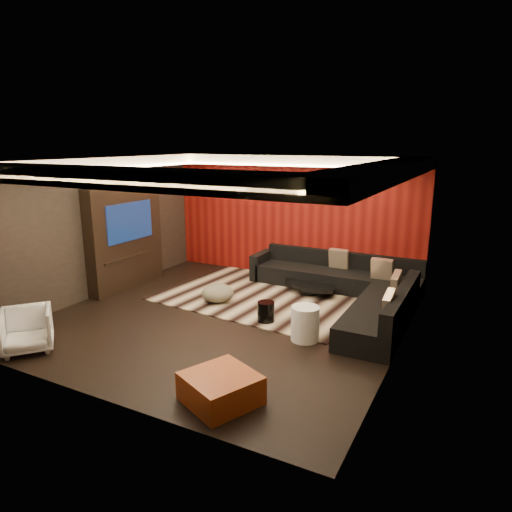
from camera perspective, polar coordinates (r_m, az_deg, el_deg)
The scene contains 26 objects.
floor at distance 8.31m, azimuth -3.78°, elevation -7.77°, with size 6.00×6.00×0.02m, color black.
ceiling at distance 7.72m, azimuth -4.12°, elevation 12.04°, with size 6.00×6.00×0.02m, color silver.
wall_back at distance 10.54m, azimuth 4.61°, elevation 4.88°, with size 6.00×0.02×2.80m, color black.
wall_left at distance 9.78m, azimuth -19.23°, elevation 3.41°, with size 0.02×6.00×2.80m, color black.
wall_right at distance 6.87m, azimuth 18.07°, elevation -0.80°, with size 0.02×6.00×2.80m, color black.
red_feature_wall at distance 10.50m, azimuth 4.52°, elevation 4.85°, with size 5.98×0.05×2.78m, color #6B0C0A.
soffit_back at distance 10.12m, azimuth 4.06°, elevation 11.86°, with size 6.00×0.60×0.22m, color silver.
soffit_front at distance 5.60m, azimuth -18.84°, elevation 9.33°, with size 6.00×0.60×0.22m, color silver.
soffit_left at distance 9.42m, azimuth -18.54°, elevation 11.01°, with size 0.60×4.80×0.22m, color silver.
soffit_right at distance 6.72m, azimuth 16.27°, elevation 10.20°, with size 0.60×4.80×0.22m, color silver.
cove_back at distance 9.82m, azimuth 3.24°, elevation 11.27°, with size 4.80×0.08×0.04m, color #FFD899.
cove_front at distance 5.85m, azimuth -16.37°, elevation 8.80°, with size 4.80×0.08×0.04m, color #FFD899.
cove_left at distance 9.18m, azimuth -16.99°, elevation 10.49°, with size 0.08×4.80×0.04m, color #FFD899.
cove_right at distance 6.80m, azimuth 13.38°, elevation 9.66°, with size 0.08×4.80×0.04m, color #FFD899.
tv_surround at distance 10.14m, azimuth -16.03°, elevation 2.28°, with size 0.30×2.00×2.20m, color black.
tv_screen at distance 9.96m, azimuth -15.49°, elevation 4.17°, with size 0.04×1.30×0.80m, color black.
tv_shelf at distance 10.12m, azimuth -15.21°, elevation -0.02°, with size 0.04×1.60×0.04m, color black.
rug at distance 9.41m, azimuth 1.21°, elevation -4.96°, with size 4.00×3.00×0.02m, color #C8B492.
coffee_table at distance 9.58m, azimuth 6.73°, elevation -3.99°, with size 1.24×1.24×0.21m, color black.
drum_stool at distance 8.03m, azimuth 1.25°, elevation -6.96°, with size 0.30×0.30×0.35m, color black.
striped_pouf at distance 9.02m, azimuth -4.81°, elevation -4.62°, with size 0.63×0.63×0.35m, color beige.
white_side_table at distance 7.35m, azimuth 6.16°, elevation -8.39°, with size 0.45×0.45×0.56m, color white.
orange_ottoman at distance 5.78m, azimuth -4.43°, elevation -16.16°, with size 0.80×0.80×0.35m, color #963413.
armchair at distance 7.77m, azimuth -26.73°, elevation -8.26°, with size 0.70×0.72×0.65m, color white.
sectional_sofa at distance 9.19m, azimuth 11.67°, elevation -4.06°, with size 3.65×3.50×0.75m.
throw_pillows at distance 8.81m, azimuth 14.55°, elevation -2.59°, with size 1.85×2.83×0.50m.
Camera 1 is at (4.02, -6.58, 3.09)m, focal length 32.00 mm.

